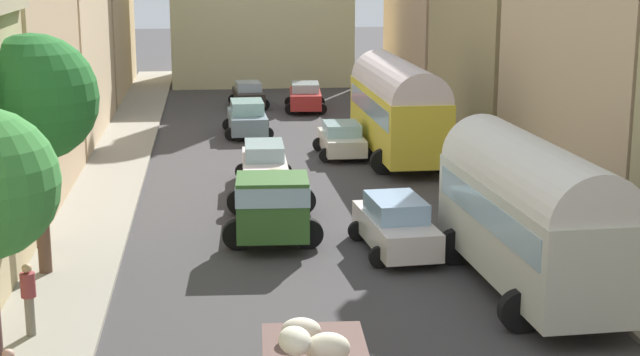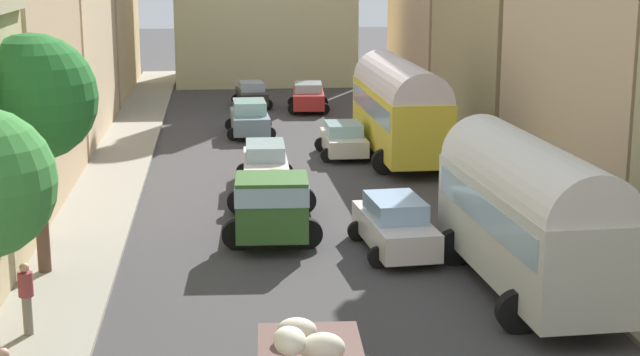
{
  "view_description": "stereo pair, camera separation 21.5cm",
  "coord_description": "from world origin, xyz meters",
  "views": [
    {
      "loc": [
        -3.34,
        -8.6,
        8.54
      ],
      "look_at": [
        0.0,
        21.13,
        1.55
      ],
      "focal_mm": 54.51,
      "sensor_mm": 36.0,
      "label": 1
    },
    {
      "loc": [
        -3.12,
        -8.63,
        8.54
      ],
      "look_at": [
        0.0,
        21.13,
        1.55
      ],
      "focal_mm": 54.51,
      "sensor_mm": 36.0,
      "label": 2
    }
  ],
  "objects": [
    {
      "name": "building_left_4",
      "position": [
        -10.77,
        52.37,
        4.84
      ],
      "size": [
        4.99,
        14.77,
        9.6
      ],
      "color": "tan",
      "rests_on": "ground"
    },
    {
      "name": "building_left_3",
      "position": [
        -11.37,
        37.74,
        3.96
      ],
      "size": [
        6.32,
        12.76,
        7.85
      ],
      "color": "#CCB089",
      "rests_on": "ground"
    },
    {
      "name": "sidewalk_left",
      "position": [
        -7.25,
        27.0,
        0.07
      ],
      "size": [
        2.5,
        70.0,
        0.14
      ],
      "primitive_type": "cube",
      "color": "gray",
      "rests_on": "ground"
    },
    {
      "name": "car_1",
      "position": [
        -1.7,
        37.07,
        0.83
      ],
      "size": [
        2.36,
        4.16,
        1.66
      ],
      "color": "slate",
      "rests_on": "ground"
    },
    {
      "name": "car_4",
      "position": [
        1.87,
        18.06,
        0.81
      ],
      "size": [
        2.44,
        4.33,
        1.64
      ],
      "color": "silver",
      "rests_on": "ground"
    },
    {
      "name": "cargo_truck_1",
      "position": [
        -1.59,
        19.93,
        1.16
      ],
      "size": [
        3.17,
        6.64,
        2.2
      ],
      "color": "#325D25",
      "rests_on": "ground"
    },
    {
      "name": "building_right_4",
      "position": [
        11.03,
        51.12,
        4.65
      ],
      "size": [
        5.56,
        13.4,
        9.26
      ],
      "color": "tan",
      "rests_on": "ground"
    },
    {
      "name": "pedestrian_2",
      "position": [
        -7.51,
        12.43,
        1.05
      ],
      "size": [
        0.47,
        0.47,
        1.82
      ],
      "color": "slate",
      "rests_on": "ground"
    },
    {
      "name": "roadside_tree_2",
      "position": [
        -7.9,
        16.91,
        4.83
      ],
      "size": [
        3.33,
        3.33,
        6.53
      ],
      "color": "brown",
      "rests_on": "ground"
    },
    {
      "name": "sidewalk_right",
      "position": [
        7.25,
        27.0,
        0.07
      ],
      "size": [
        2.5,
        70.0,
        0.14
      ],
      "primitive_type": "cube",
      "color": "gray",
      "rests_on": "ground"
    },
    {
      "name": "building_right_3",
      "position": [
        10.57,
        37.42,
        5.51
      ],
      "size": [
        4.55,
        12.72,
        10.98
      ],
      "color": "tan",
      "rests_on": "ground"
    },
    {
      "name": "car_0",
      "position": [
        -1.47,
        26.5,
        0.83
      ],
      "size": [
        2.26,
        4.39,
        1.67
      ],
      "color": "silver",
      "rests_on": "ground"
    },
    {
      "name": "parked_bus_0",
      "position": [
        4.56,
        14.31,
        2.21
      ],
      "size": [
        3.48,
        8.24,
        4.0
      ],
      "color": "beige",
      "rests_on": "ground"
    },
    {
      "name": "ground_plane",
      "position": [
        0.0,
        27.0,
        0.0
      ],
      "size": [
        154.0,
        154.0,
        0.0
      ],
      "primitive_type": "plane",
      "color": "#3C3A3A"
    },
    {
      "name": "car_2",
      "position": [
        -1.3,
        45.62,
        0.73
      ],
      "size": [
        2.25,
        3.73,
        1.43
      ],
      "color": "#292421",
      "rests_on": "ground"
    },
    {
      "name": "car_6",
      "position": [
        1.75,
        43.99,
        0.79
      ],
      "size": [
        2.43,
        4.08,
        1.55
      ],
      "color": "#B52725",
      "rests_on": "ground"
    },
    {
      "name": "car_5",
      "position": [
        2.12,
        31.72,
        0.74
      ],
      "size": [
        2.26,
        3.77,
        1.45
      ],
      "color": "beige",
      "rests_on": "ground"
    },
    {
      "name": "building_right_2",
      "position": [
        11.15,
        24.0,
        6.9
      ],
      "size": [
        5.84,
        12.88,
        13.73
      ],
      "color": "#CEB088",
      "rests_on": "ground"
    },
    {
      "name": "parked_bus_1",
      "position": [
        4.38,
        31.06,
        2.3
      ],
      "size": [
        3.44,
        9.43,
        4.16
      ],
      "color": "yellow",
      "rests_on": "ground"
    }
  ]
}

